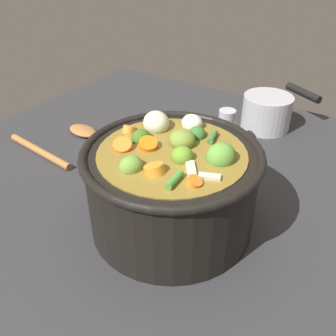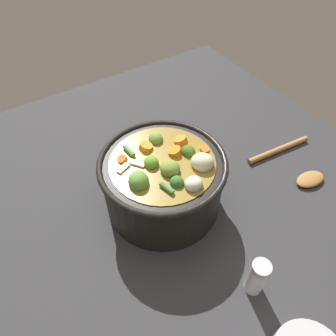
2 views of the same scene
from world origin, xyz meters
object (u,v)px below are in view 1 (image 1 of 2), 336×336
object	(u,v)px
wooden_spoon	(66,139)
cooking_pot	(172,186)
salt_shaker	(226,130)
small_saucepan	(268,112)

from	to	relation	value
wooden_spoon	cooking_pot	bearing A→B (deg)	164.89
cooking_pot	wooden_spoon	bearing A→B (deg)	-15.11
wooden_spoon	salt_shaker	bearing A→B (deg)	-150.89
cooking_pot	wooden_spoon	distance (m)	0.36
salt_shaker	small_saucepan	distance (m)	0.15
cooking_pot	small_saucepan	bearing A→B (deg)	-90.33
cooking_pot	wooden_spoon	xyz separation A→B (m)	(0.34, -0.09, -0.07)
cooking_pot	small_saucepan	world-z (taller)	cooking_pot
wooden_spoon	small_saucepan	distance (m)	0.46
wooden_spoon	salt_shaker	size ratio (longest dim) A/B	2.17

